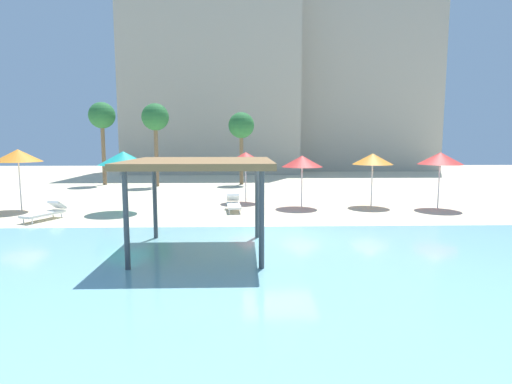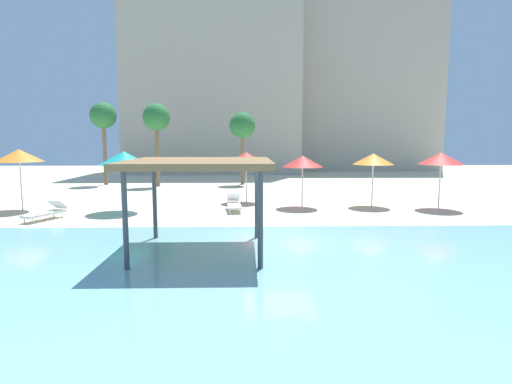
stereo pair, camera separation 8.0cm
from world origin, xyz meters
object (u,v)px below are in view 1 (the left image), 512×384
object	(u,v)px
palm_tree_2	(155,119)
beach_umbrella_red_4	(302,161)
beach_umbrella_red_3	(246,157)
shade_pavilion	(200,166)
lounge_chair_1	(46,212)
palm_tree_1	(241,127)
beach_umbrella_teal_0	(123,158)
lounge_chair_0	(234,204)
beach_umbrella_orange_6	(373,159)
beach_umbrella_orange_1	(18,156)
beach_umbrella_red_5	(440,158)
palm_tree_0	(102,117)

from	to	relation	value
palm_tree_2	beach_umbrella_red_4	bearing A→B (deg)	-46.51
beach_umbrella_red_3	palm_tree_2	world-z (taller)	palm_tree_2
shade_pavilion	lounge_chair_1	size ratio (longest dim) A/B	2.07
beach_umbrella_red_4	beach_umbrella_red_3	bearing A→B (deg)	146.69
beach_umbrella_red_4	palm_tree_1	distance (m)	11.26
beach_umbrella_red_3	lounge_chair_1	bearing A→B (deg)	-150.42
beach_umbrella_teal_0	lounge_chair_0	distance (m)	5.46
beach_umbrella_orange_6	beach_umbrella_orange_1	bearing A→B (deg)	-177.40
beach_umbrella_red_5	shade_pavilion	bearing A→B (deg)	-144.70
beach_umbrella_teal_0	beach_umbrella_orange_6	distance (m)	11.95
beach_umbrella_red_4	palm_tree_1	size ratio (longest dim) A/B	0.48
beach_umbrella_red_4	beach_umbrella_red_5	bearing A→B (deg)	-5.66
palm_tree_2	palm_tree_0	bearing A→B (deg)	164.00
shade_pavilion	palm_tree_2	size ratio (longest dim) A/B	0.70
shade_pavilion	beach_umbrella_teal_0	distance (m)	8.29
beach_umbrella_teal_0	beach_umbrella_red_4	size ratio (longest dim) A/B	1.10
palm_tree_2	lounge_chair_1	bearing A→B (deg)	-99.25
lounge_chair_1	palm_tree_0	xyz separation A→B (m)	(-2.07, 13.64, 4.61)
beach_umbrella_orange_1	beach_umbrella_red_5	size ratio (longest dim) A/B	1.06
beach_umbrella_red_3	palm_tree_0	world-z (taller)	palm_tree_0
beach_umbrella_red_4	lounge_chair_1	world-z (taller)	beach_umbrella_red_4
lounge_chair_0	palm_tree_0	bearing A→B (deg)	-144.25
beach_umbrella_teal_0	lounge_chair_1	size ratio (longest dim) A/B	1.41
beach_umbrella_red_4	beach_umbrella_orange_6	size ratio (longest dim) A/B	0.96
beach_umbrella_orange_1	lounge_chair_1	size ratio (longest dim) A/B	1.45
beach_umbrella_red_3	palm_tree_0	size ratio (longest dim) A/B	0.44
palm_tree_0	palm_tree_1	distance (m)	10.16
palm_tree_2	beach_umbrella_red_3	bearing A→B (deg)	-50.82
shade_pavilion	beach_umbrella_orange_6	distance (m)	11.33
shade_pavilion	lounge_chair_1	bearing A→B (deg)	142.95
beach_umbrella_red_4	lounge_chair_1	xyz separation A→B (m)	(-11.08, -2.92, -1.93)
beach_umbrella_teal_0	beach_umbrella_orange_6	size ratio (longest dim) A/B	1.06
beach_umbrella_red_5	beach_umbrella_orange_1	bearing A→B (deg)	179.82
beach_umbrella_orange_1	lounge_chair_0	bearing A→B (deg)	-2.00
beach_umbrella_orange_6	palm_tree_1	distance (m)	12.50
palm_tree_0	beach_umbrella_red_4	bearing A→B (deg)	-39.17
shade_pavilion	beach_umbrella_red_3	world-z (taller)	shade_pavilion
beach_umbrella_orange_1	beach_umbrella_red_4	distance (m)	13.34
beach_umbrella_orange_1	lounge_chair_1	distance (m)	3.95
beach_umbrella_red_3	beach_umbrella_orange_1	bearing A→B (deg)	-167.27
beach_umbrella_red_5	palm_tree_0	size ratio (longest dim) A/B	0.45
palm_tree_0	palm_tree_2	world-z (taller)	palm_tree_0
palm_tree_0	palm_tree_1	world-z (taller)	palm_tree_0
beach_umbrella_teal_0	beach_umbrella_orange_1	xyz separation A→B (m)	(-4.97, 0.47, 0.10)
beach_umbrella_orange_6	palm_tree_0	bearing A→B (deg)	147.73
beach_umbrella_red_5	palm_tree_1	bearing A→B (deg)	130.16
shade_pavilion	palm_tree_0	distance (m)	21.08
lounge_chair_0	lounge_chair_1	size ratio (longest dim) A/B	0.98
beach_umbrella_red_5	beach_umbrella_orange_6	world-z (taller)	beach_umbrella_red_5
beach_umbrella_orange_6	beach_umbrella_red_5	bearing A→B (deg)	-15.45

